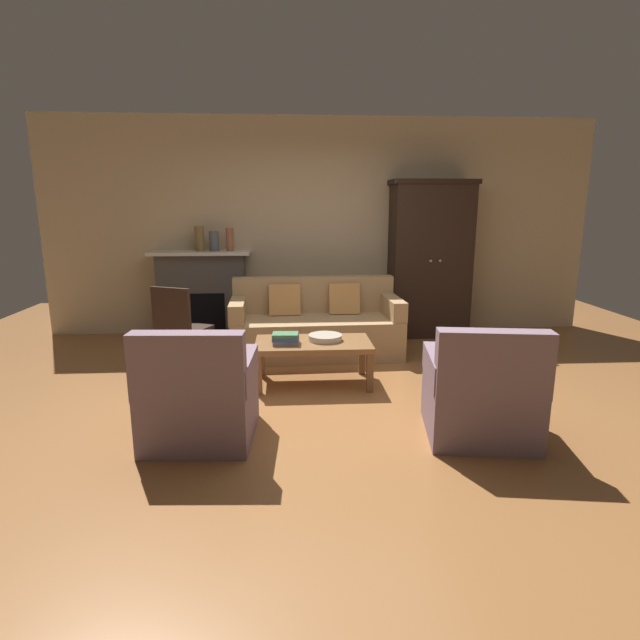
# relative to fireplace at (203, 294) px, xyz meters

# --- Properties ---
(ground_plane) EXTENTS (9.60, 9.60, 0.00)m
(ground_plane) POSITION_rel_fireplace_xyz_m (1.55, -2.30, -0.57)
(ground_plane) COLOR #9E6638
(back_wall) EXTENTS (7.20, 0.10, 2.80)m
(back_wall) POSITION_rel_fireplace_xyz_m (1.55, 0.25, 0.83)
(back_wall) COLOR beige
(back_wall) RESTS_ON ground
(fireplace) EXTENTS (1.26, 0.48, 1.12)m
(fireplace) POSITION_rel_fireplace_xyz_m (0.00, 0.00, 0.00)
(fireplace) COLOR #4C4947
(fireplace) RESTS_ON ground
(armoire) EXTENTS (1.06, 0.57, 2.00)m
(armoire) POSITION_rel_fireplace_xyz_m (2.95, -0.08, 0.44)
(armoire) COLOR black
(armoire) RESTS_ON ground
(couch) EXTENTS (1.95, 0.92, 0.86)m
(couch) POSITION_rel_fireplace_xyz_m (1.42, -0.89, -0.25)
(couch) COLOR tan
(couch) RESTS_ON ground
(coffee_table) EXTENTS (1.10, 0.60, 0.42)m
(coffee_table) POSITION_rel_fireplace_xyz_m (1.34, -1.91, -0.20)
(coffee_table) COLOR olive
(coffee_table) RESTS_ON ground
(fruit_bowl) EXTENTS (0.32, 0.32, 0.06)m
(fruit_bowl) POSITION_rel_fireplace_xyz_m (1.46, -1.88, -0.12)
(fruit_bowl) COLOR beige
(fruit_bowl) RESTS_ON coffee_table
(book_stack) EXTENTS (0.26, 0.19, 0.10)m
(book_stack) POSITION_rel_fireplace_xyz_m (1.08, -1.98, -0.10)
(book_stack) COLOR gray
(book_stack) RESTS_ON coffee_table
(mantel_vase_bronze) EXTENTS (0.12, 0.12, 0.31)m
(mantel_vase_bronze) POSITION_rel_fireplace_xyz_m (0.00, -0.02, 0.71)
(mantel_vase_bronze) COLOR olive
(mantel_vase_bronze) RESTS_ON fireplace
(mantel_vase_slate) EXTENTS (0.12, 0.12, 0.25)m
(mantel_vase_slate) POSITION_rel_fireplace_xyz_m (0.18, -0.02, 0.68)
(mantel_vase_slate) COLOR #565B66
(mantel_vase_slate) RESTS_ON fireplace
(mantel_vase_terracotta) EXTENTS (0.10, 0.10, 0.29)m
(mantel_vase_terracotta) POSITION_rel_fireplace_xyz_m (0.38, -0.02, 0.70)
(mantel_vase_terracotta) COLOR #A86042
(mantel_vase_terracotta) RESTS_ON fireplace
(armchair_near_left) EXTENTS (0.82, 0.81, 0.88)m
(armchair_near_left) POSITION_rel_fireplace_xyz_m (0.45, -3.07, -0.25)
(armchair_near_left) COLOR gray
(armchair_near_left) RESTS_ON ground
(armchair_near_right) EXTENTS (0.87, 0.87, 0.88)m
(armchair_near_right) POSITION_rel_fireplace_xyz_m (2.51, -3.15, -0.25)
(armchair_near_right) COLOR gray
(armchair_near_right) RESTS_ON ground
(side_chair_wooden) EXTENTS (0.58, 0.58, 0.90)m
(side_chair_wooden) POSITION_rel_fireplace_xyz_m (-0.01, -1.47, -0.06)
(side_chair_wooden) COLOR black
(side_chair_wooden) RESTS_ON ground
(dog) EXTENTS (0.32, 0.55, 0.39)m
(dog) POSITION_rel_fireplace_xyz_m (0.15, -2.09, -0.32)
(dog) COLOR tan
(dog) RESTS_ON ground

